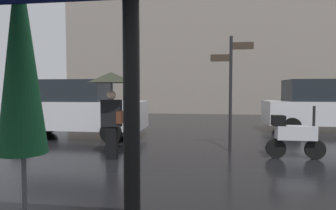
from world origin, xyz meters
The scene contains 6 objects.
folded_patio_umbrella_near centered at (-0.95, -0.33, 1.80)m, with size 0.47×0.47×2.70m.
pedestrian_with_umbrella centered at (-1.70, 3.93, 1.63)m, with size 1.09×1.09×2.01m.
parked_scooter centered at (2.48, 4.52, 0.55)m, with size 1.33×0.32×1.23m.
parked_car_left centered at (-3.90, 6.59, 0.99)m, with size 4.57×1.82×1.93m.
parked_car_right centered at (4.86, 9.05, 0.99)m, with size 4.36×1.85×1.99m.
street_signpost centered at (1.09, 5.12, 1.81)m, with size 1.08×0.08×2.98m.
Camera 1 is at (0.45, -2.33, 1.60)m, focal length 30.27 mm.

